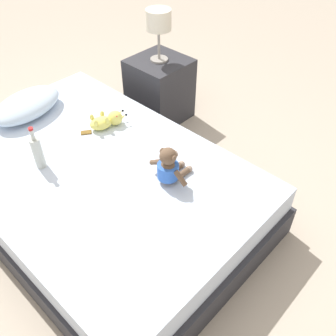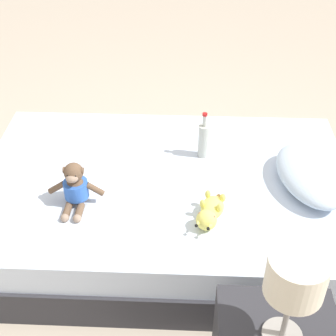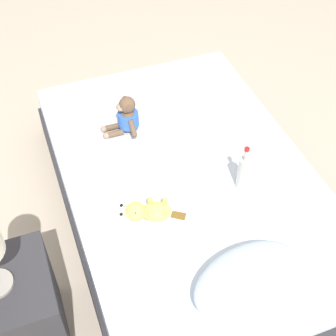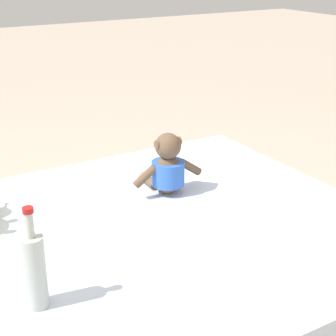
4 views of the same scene
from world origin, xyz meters
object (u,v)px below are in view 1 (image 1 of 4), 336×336
(plush_yellow_creature, at_px, (107,121))
(glass_bottle, at_px, (38,152))
(plush_monkey, at_px, (169,168))
(nightstand, at_px, (160,89))
(bed, at_px, (97,186))
(bedside_lamp, at_px, (159,22))
(pillow, at_px, (27,105))

(plush_yellow_creature, relative_size, glass_bottle, 1.17)
(plush_monkey, xyz_separation_m, nightstand, (0.83, 0.89, -0.21))
(bed, xyz_separation_m, plush_yellow_creature, (0.31, 0.23, 0.24))
(plush_monkey, relative_size, nightstand, 0.55)
(plush_yellow_creature, height_order, nightstand, nightstand)
(plush_monkey, distance_m, plush_yellow_creature, 0.67)
(nightstand, bearing_deg, plush_monkey, -132.95)
(bedside_lamp, bearing_deg, nightstand, -90.00)
(bed, bearing_deg, glass_bottle, 137.48)
(pillow, bearing_deg, plush_yellow_creature, -61.69)
(bed, bearing_deg, pillow, 88.09)
(bed, relative_size, nightstand, 3.94)
(bed, bearing_deg, plush_yellow_creature, 36.90)
(plush_monkey, xyz_separation_m, glass_bottle, (-0.43, 0.64, 0.01))
(plush_yellow_creature, height_order, glass_bottle, glass_bottle)
(nightstand, xyz_separation_m, bedside_lamp, (0.00, 0.00, 0.56))
(plush_monkey, height_order, nightstand, plush_monkey)
(plush_monkey, bearing_deg, pillow, 98.94)
(nightstand, relative_size, bedside_lamp, 1.34)
(pillow, xyz_separation_m, nightstand, (1.01, -0.30, -0.19))
(pillow, distance_m, bedside_lamp, 1.12)
(nightstand, height_order, bedside_lamp, bedside_lamp)
(plush_monkey, height_order, plush_yellow_creature, plush_monkey)
(plush_monkey, relative_size, glass_bottle, 1.03)
(pillow, relative_size, plush_yellow_creature, 1.80)
(pillow, bearing_deg, glass_bottle, -114.33)
(bedside_lamp, bearing_deg, bed, -156.36)
(bed, height_order, pillow, pillow)
(bedside_lamp, bearing_deg, plush_yellow_creature, -162.96)
(glass_bottle, bearing_deg, bedside_lamp, 11.21)
(pillow, relative_size, nightstand, 1.12)
(plush_yellow_creature, relative_size, bedside_lamp, 0.84)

